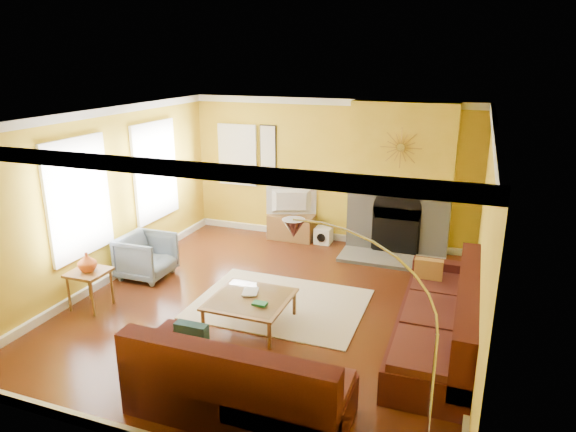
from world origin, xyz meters
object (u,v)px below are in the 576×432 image
at_px(armchair, 146,256).
at_px(sectional_sofa, 332,315).
at_px(side_table, 91,289).
at_px(arc_lamp, 367,345).
at_px(media_console, 291,227).
at_px(coffee_table, 250,311).

bearing_deg(armchair, sectional_sofa, -107.06).
xyz_separation_m(sectional_sofa, side_table, (-3.49, -0.14, -0.17)).
bearing_deg(armchair, arc_lamp, -121.86).
relative_size(side_table, arc_lamp, 0.26).
bearing_deg(side_table, sectional_sofa, 2.35).
relative_size(media_console, armchair, 1.13).
height_order(side_table, arc_lamp, arc_lamp).
distance_m(media_console, armchair, 2.95).
distance_m(coffee_table, media_console, 3.41).
distance_m(sectional_sofa, side_table, 3.50).
bearing_deg(sectional_sofa, arc_lamp, -64.69).
bearing_deg(arc_lamp, armchair, 148.14).
xyz_separation_m(armchair, side_table, (-0.12, -1.18, -0.07)).
distance_m(media_console, side_table, 4.04).
distance_m(side_table, arc_lamp, 4.49).
distance_m(coffee_table, arc_lamp, 2.65).
distance_m(sectional_sofa, arc_lamp, 1.77).
bearing_deg(coffee_table, media_console, 100.67).
relative_size(sectional_sofa, armchair, 4.90).
height_order(coffee_table, armchair, armchair).
height_order(sectional_sofa, arc_lamp, arc_lamp).
bearing_deg(arc_lamp, side_table, 162.08).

